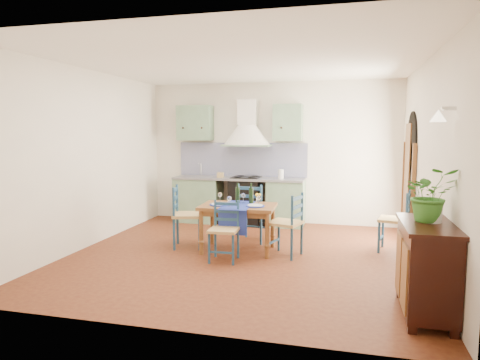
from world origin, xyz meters
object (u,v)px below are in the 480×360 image
Objects in this scene: dining_table at (238,210)px; chair_near at (224,230)px; potted_plant at (430,194)px; sideboard at (426,265)px.

chair_near is at bearing -97.86° from dining_table.
dining_table reaches higher than chair_near.
potted_plant is at bearing -25.84° from chair_near.
sideboard reaches higher than chair_near.
dining_table is at bearing 144.39° from potted_plant.
sideboard is (2.44, -1.28, 0.07)m from chair_near.
dining_table is 2.11× the size of potted_plant.
dining_table is 3.00m from potted_plant.
potted_plant is (2.46, -1.19, 0.77)m from chair_near.
sideboard is at bearing -27.59° from chair_near.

